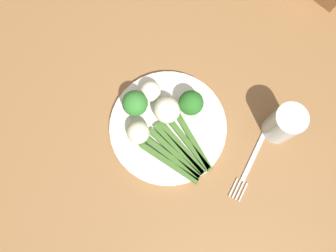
% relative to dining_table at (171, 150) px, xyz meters
% --- Properties ---
extents(ground_plane, '(6.00, 6.00, 0.02)m').
position_rel_dining_table_xyz_m(ground_plane, '(0.00, 0.00, -0.68)').
color(ground_plane, tan).
extents(dining_table, '(1.44, 1.01, 0.76)m').
position_rel_dining_table_xyz_m(dining_table, '(0.00, 0.00, 0.00)').
color(dining_table, olive).
rests_on(dining_table, ground_plane).
extents(plate, '(0.27, 0.27, 0.01)m').
position_rel_dining_table_xyz_m(plate, '(0.02, -0.03, 0.10)').
color(plate, silver).
rests_on(plate, dining_table).
extents(asparagus_bundle, '(0.17, 0.13, 0.01)m').
position_rel_dining_table_xyz_m(asparagus_bundle, '(-0.03, 0.01, 0.12)').
color(asparagus_bundle, '#3D6626').
rests_on(asparagus_bundle, plate).
extents(broccoli_front_left, '(0.06, 0.06, 0.07)m').
position_rel_dining_table_xyz_m(broccoli_front_left, '(0.11, -0.03, 0.15)').
color(broccoli_front_left, '#609E3D').
rests_on(broccoli_front_left, plate).
extents(broccoli_right, '(0.06, 0.06, 0.07)m').
position_rel_dining_table_xyz_m(broccoli_right, '(0.00, -0.09, 0.15)').
color(broccoli_right, '#568E33').
rests_on(broccoli_right, plate).
extents(cauliflower_left, '(0.05, 0.05, 0.05)m').
position_rel_dining_table_xyz_m(cauliflower_left, '(0.07, 0.02, 0.13)').
color(cauliflower_left, beige).
rests_on(cauliflower_left, plate).
extents(cauliflower_near_center, '(0.05, 0.05, 0.05)m').
position_rel_dining_table_xyz_m(cauliflower_near_center, '(0.10, -0.08, 0.13)').
color(cauliflower_near_center, white).
rests_on(cauliflower_near_center, plate).
extents(cauliflower_outer_edge, '(0.06, 0.06, 0.06)m').
position_rel_dining_table_xyz_m(cauliflower_outer_edge, '(0.04, -0.05, 0.14)').
color(cauliflower_outer_edge, silver).
rests_on(cauliflower_outer_edge, plate).
extents(fork, '(0.03, 0.17, 0.00)m').
position_rel_dining_table_xyz_m(fork, '(-0.18, -0.04, 0.10)').
color(fork, silver).
rests_on(fork, dining_table).
extents(water_glass, '(0.07, 0.07, 0.11)m').
position_rel_dining_table_xyz_m(water_glass, '(-0.20, -0.15, 0.15)').
color(water_glass, silver).
rests_on(water_glass, dining_table).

